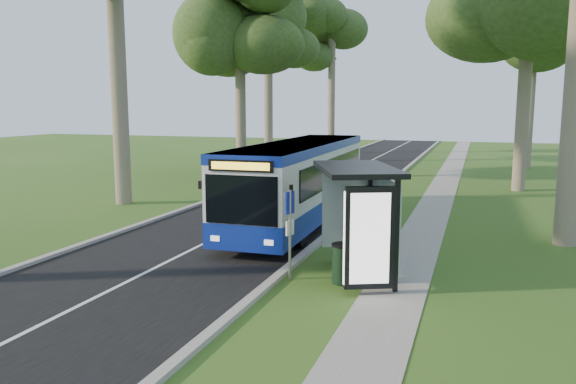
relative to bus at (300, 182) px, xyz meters
name	(u,v)px	position (x,y,z in m)	size (l,w,h in m)	color
ground	(283,275)	(1.55, -6.36, -1.59)	(120.00, 120.00, 0.00)	#33591B
road	(283,205)	(-1.95, 3.64, -1.58)	(7.00, 100.00, 0.02)	black
kerb_east	(360,208)	(1.55, 3.64, -1.53)	(0.25, 100.00, 0.12)	#9E9B93
kerb_west	(213,199)	(-5.45, 3.64, -1.53)	(0.25, 100.00, 0.12)	#9E9B93
centre_line	(283,204)	(-1.95, 3.64, -1.56)	(0.12, 100.00, 0.01)	white
footpath	(431,213)	(4.55, 3.64, -1.58)	(1.50, 100.00, 0.02)	gray
bus	(300,182)	(0.00, 0.00, 0.00)	(2.64, 11.60, 3.06)	white
bus_stop_sign	(290,224)	(1.85, -6.67, -0.13)	(0.15, 0.32, 2.32)	gray
bus_shelter	(358,202)	(3.52, -6.29, 0.45)	(3.00, 3.80, 2.88)	black
litter_bin	(343,263)	(3.21, -6.56, -1.07)	(0.58, 0.58, 1.01)	black
car_white	(243,164)	(-7.73, 12.52, -0.80)	(1.86, 4.63, 1.58)	silver
car_silver	(290,153)	(-7.73, 21.74, -0.83)	(1.59, 4.57, 1.51)	#A3A6AB
tree_west_c	(240,20)	(-7.45, 11.64, 7.85)	(5.20, 5.20, 12.72)	#7A6B56
tree_west_d	(268,12)	(-9.45, 21.64, 9.90)	(5.20, 5.20, 15.51)	#7A6B56
tree_west_e	(332,36)	(-6.95, 31.64, 9.13)	(5.20, 5.20, 14.46)	#7A6B56
tree_east_d	(536,6)	(9.55, 23.64, 9.67)	(5.20, 5.20, 15.20)	#7A6B56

